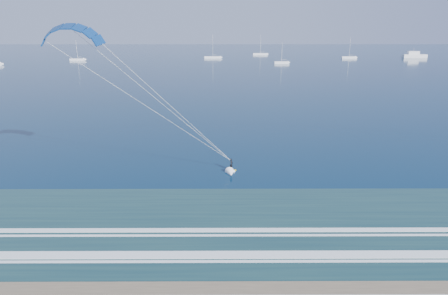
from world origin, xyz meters
The scene contains 7 objects.
kitesurfer_rig centered at (-5.46, 21.11, 9.36)m, with size 20.59×9.55×18.61m.
motor_yacht centered at (118.41, 226.39, 1.54)m, with size 14.19×3.78×5.97m.
sailboat_1 centered at (-78.92, 203.98, 0.68)m, with size 8.19×2.40×11.32m.
sailboat_2 centered at (-4.33, 222.01, 0.69)m, with size 10.16×2.40×13.50m.
sailboat_3 centered at (31.32, 183.62, 0.67)m, with size 7.28×2.40×10.30m.
sailboat_4 centered at (27.05, 254.63, 0.69)m, with size 9.84×2.40×13.23m.
sailboat_5 centered at (77.01, 221.05, 0.68)m, with size 8.82×2.40×12.02m.
Camera 1 is at (1.36, -22.04, 17.05)m, focal length 32.00 mm.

